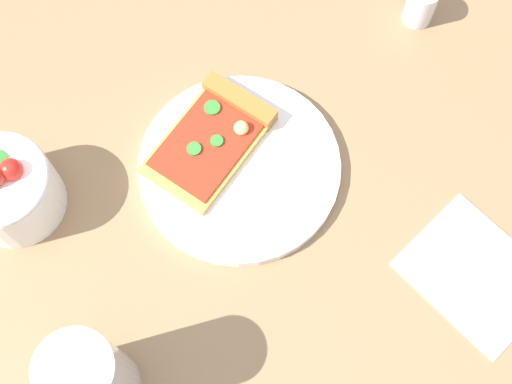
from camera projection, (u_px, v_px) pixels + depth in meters
The scene contains 7 objects.
ground_plane at pixel (253, 205), 0.75m from camera, with size 2.40×2.40×0.00m, color #93704C.
plate at pixel (239, 167), 0.75m from camera, with size 0.22×0.22×0.01m, color white.
pizza_slice_main at pixel (216, 134), 0.75m from camera, with size 0.09×0.14×0.02m.
salad_bowl at pixel (7, 190), 0.71m from camera, with size 0.10×0.10×0.09m.
soda_glass at pixel (92, 378), 0.62m from camera, with size 0.07×0.07×0.14m.
paper_napkin at pixel (476, 274), 0.72m from camera, with size 0.14×0.11×0.00m, color white.
pepper_shaker at pixel (422, 2), 0.80m from camera, with size 0.04×0.04×0.06m.
Camera 1 is at (-0.14, 0.21, 0.70)m, focal length 48.63 mm.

